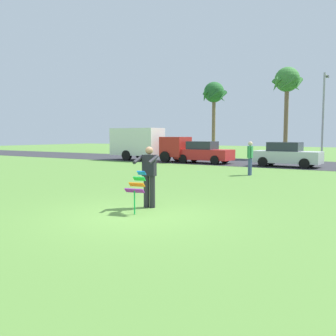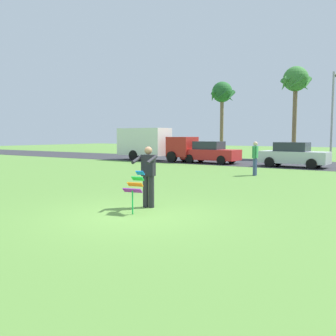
# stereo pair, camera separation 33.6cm
# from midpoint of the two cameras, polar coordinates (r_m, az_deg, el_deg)

# --- Properties ---
(ground_plane) EXTENTS (120.00, 120.00, 0.00)m
(ground_plane) POSITION_cam_midpoint_polar(r_m,az_deg,el_deg) (9.50, -5.84, -7.33)
(ground_plane) COLOR #568438
(road_strip) EXTENTS (120.00, 8.00, 0.01)m
(road_strip) POSITION_cam_midpoint_polar(r_m,az_deg,el_deg) (27.13, 19.66, 0.52)
(road_strip) COLOR #2D2D33
(road_strip) RESTS_ON ground
(person_kite_flyer) EXTENTS (0.63, 0.72, 1.73)m
(person_kite_flyer) POSITION_cam_midpoint_polar(r_m,az_deg,el_deg) (10.30, -3.91, -0.99)
(person_kite_flyer) COLOR #26262B
(person_kite_flyer) RESTS_ON ground
(kite_held) EXTENTS (0.53, 0.70, 1.09)m
(kite_held) POSITION_cam_midpoint_polar(r_m,az_deg,el_deg) (9.61, -5.87, -2.79)
(kite_held) COLOR blue
(kite_held) RESTS_ON ground
(parked_truck_red_cab) EXTENTS (6.72, 2.18, 2.62)m
(parked_truck_red_cab) POSITION_cam_midpoint_polar(r_m,az_deg,el_deg) (29.64, -3.90, 3.89)
(parked_truck_red_cab) COLOR #B2231E
(parked_truck_red_cab) RESTS_ON ground
(parked_car_red) EXTENTS (4.26, 1.96, 1.60)m
(parked_car_red) POSITION_cam_midpoint_polar(r_m,az_deg,el_deg) (26.94, 5.22, 2.40)
(parked_car_red) COLOR red
(parked_car_red) RESTS_ON ground
(parked_car_silver) EXTENTS (4.26, 1.96, 1.60)m
(parked_car_silver) POSITION_cam_midpoint_polar(r_m,az_deg,el_deg) (24.84, 17.63, 1.96)
(parked_car_silver) COLOR silver
(parked_car_silver) RESTS_ON ground
(palm_tree_left_near) EXTENTS (2.58, 2.71, 7.53)m
(palm_tree_left_near) POSITION_cam_midpoint_polar(r_m,az_deg,el_deg) (38.75, 6.93, 11.24)
(palm_tree_left_near) COLOR brown
(palm_tree_left_near) RESTS_ON ground
(palm_tree_right_near) EXTENTS (2.58, 2.71, 7.87)m
(palm_tree_right_near) POSITION_cam_midpoint_polar(r_m,az_deg,el_deg) (33.68, 17.80, 12.49)
(palm_tree_right_near) COLOR brown
(palm_tree_right_near) RESTS_ON ground
(streetlight_pole) EXTENTS (0.24, 1.65, 7.00)m
(streetlight_pole) POSITION_cam_midpoint_polar(r_m,az_deg,el_deg) (32.07, 22.83, 8.22)
(streetlight_pole) COLOR #9E9EA3
(streetlight_pole) RESTS_ON ground
(person_walker_near) EXTENTS (0.26, 0.57, 1.73)m
(person_walker_near) POSITION_cam_midpoint_polar(r_m,az_deg,el_deg) (19.09, 12.20, 1.67)
(person_walker_near) COLOR #384772
(person_walker_near) RESTS_ON ground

